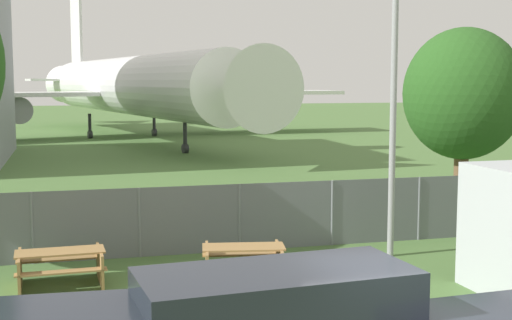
% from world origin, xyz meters
% --- Properties ---
extents(perimeter_fence, '(56.07, 0.07, 1.75)m').
position_xyz_m(perimeter_fence, '(0.00, 9.96, 0.87)').
color(perimeter_fence, slate).
rests_on(perimeter_fence, ground).
extents(airplane, '(36.86, 45.53, 12.43)m').
position_xyz_m(airplane, '(0.13, 46.80, 3.93)').
color(airplane, white).
rests_on(airplane, ground).
extents(picnic_bench_near_cabin, '(2.02, 1.70, 0.76)m').
position_xyz_m(picnic_bench_near_cabin, '(-0.54, 7.31, 0.48)').
color(picnic_bench_near_cabin, '#A37A47').
rests_on(picnic_bench_near_cabin, ground).
extents(picnic_bench_open_grass, '(1.91, 1.47, 0.76)m').
position_xyz_m(picnic_bench_open_grass, '(-4.43, 7.91, 0.48)').
color(picnic_bench_open_grass, '#A37A47').
rests_on(picnic_bench_open_grass, ground).
extents(tree_left_of_cabin, '(4.01, 4.01, 6.14)m').
position_xyz_m(tree_left_of_cabin, '(8.63, 13.76, 3.91)').
color(tree_left_of_cabin, brown).
rests_on(tree_left_of_cabin, ground).
extents(light_mast, '(0.44, 0.44, 7.38)m').
position_xyz_m(light_mast, '(3.53, 8.47, 4.54)').
color(light_mast, '#99999E').
rests_on(light_mast, ground).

